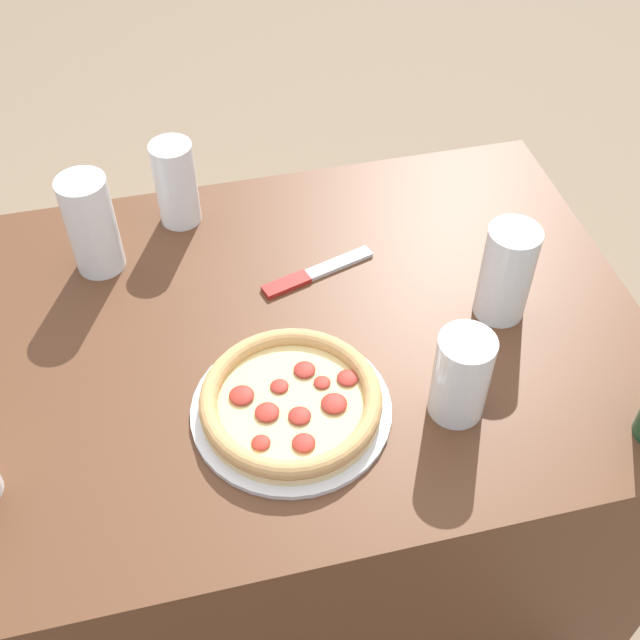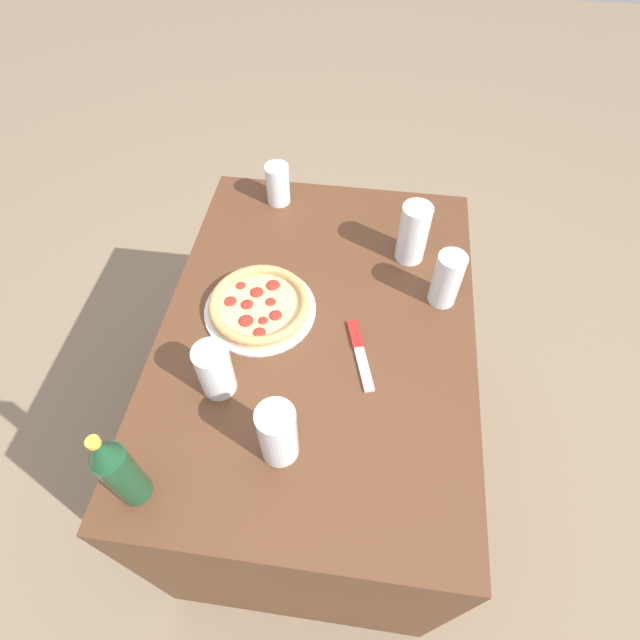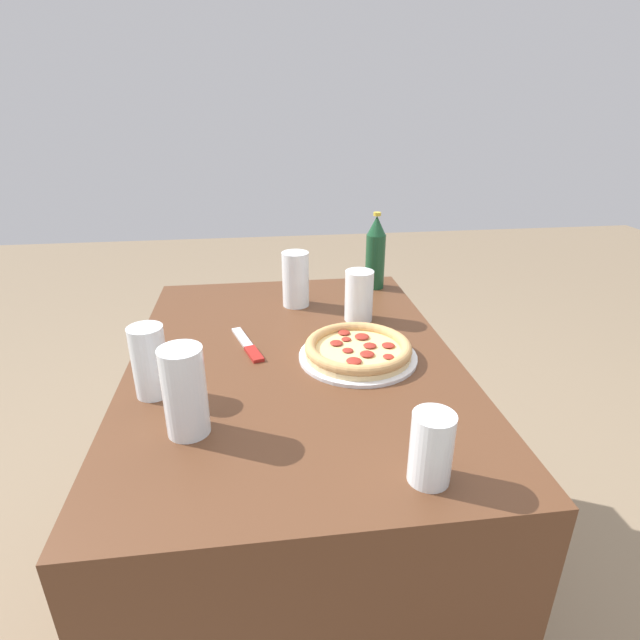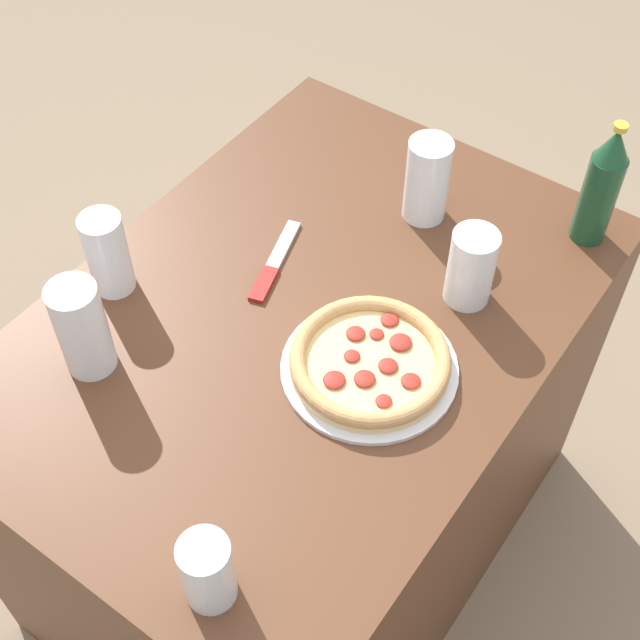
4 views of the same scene
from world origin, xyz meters
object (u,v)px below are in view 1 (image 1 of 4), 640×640
glass_lemonade (461,378)px  knife (313,274)px  pizza_margherita (291,403)px  glass_red_wine (176,186)px  glass_mango_juice (92,229)px  glass_iced_tea (506,275)px

glass_lemonade → knife: (-0.12, 0.29, -0.06)m
pizza_margherita → knife: pizza_margherita is taller
pizza_margherita → glass_red_wine: size_ratio=1.84×
glass_red_wine → glass_lemonade: (0.30, -0.47, -0.00)m
pizza_margherita → glass_mango_juice: size_ratio=1.64×
glass_iced_tea → glass_mango_juice: bearing=157.4°
glass_mango_juice → knife: bearing=-17.7°
glass_red_wine → glass_mango_juice: (-0.13, -0.08, 0.01)m
glass_iced_tea → knife: (-0.25, 0.13, -0.07)m
glass_red_wine → glass_lemonade: 0.56m
glass_red_wine → pizza_margherita: bearing=-77.4°
pizza_margherita → glass_mango_juice: bearing=123.5°
glass_red_wine → glass_iced_tea: size_ratio=0.94×
pizza_margherita → glass_red_wine: (-0.09, 0.42, 0.05)m
glass_iced_tea → glass_mango_juice: 0.60m
glass_mango_juice → knife: glass_mango_juice is taller
glass_lemonade → glass_iced_tea: (0.12, 0.15, 0.01)m
glass_red_wine → knife: bearing=-45.2°
glass_iced_tea → knife: size_ratio=0.82×
pizza_margherita → knife: 0.26m
pizza_margherita → glass_mango_juice: glass_mango_juice is taller
pizza_margherita → glass_iced_tea: 0.35m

